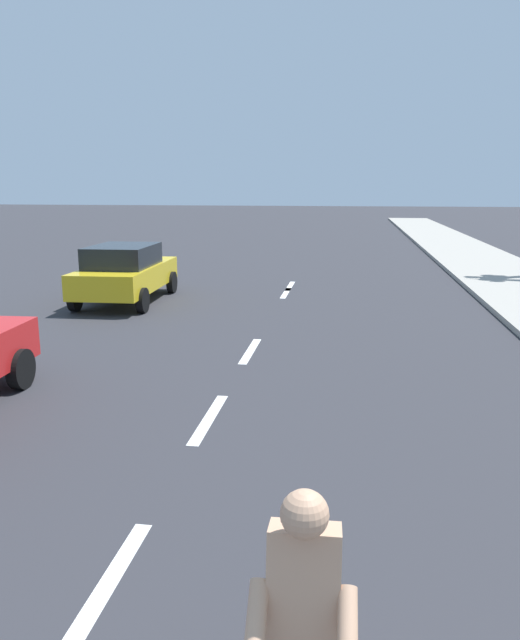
# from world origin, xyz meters

# --- Properties ---
(ground_plane) EXTENTS (160.00, 160.00, 0.00)m
(ground_plane) POSITION_xyz_m (0.00, 20.00, 0.00)
(ground_plane) COLOR #2D2D33
(lane_stripe_2) EXTENTS (0.16, 1.80, 0.01)m
(lane_stripe_2) POSITION_xyz_m (0.00, 7.21, 0.00)
(lane_stripe_2) COLOR white
(lane_stripe_2) RESTS_ON ground
(lane_stripe_3) EXTENTS (0.16, 1.80, 0.01)m
(lane_stripe_3) POSITION_xyz_m (0.00, 10.76, 0.00)
(lane_stripe_3) COLOR white
(lane_stripe_3) RESTS_ON ground
(lane_stripe_4) EXTENTS (0.16, 1.80, 0.01)m
(lane_stripe_4) POSITION_xyz_m (0.00, 14.22, 0.00)
(lane_stripe_4) COLOR white
(lane_stripe_4) RESTS_ON ground
(lane_stripe_5) EXTENTS (0.16, 1.80, 0.01)m
(lane_stripe_5) POSITION_xyz_m (0.00, 20.65, 0.00)
(lane_stripe_5) COLOR white
(lane_stripe_5) RESTS_ON ground
(lane_stripe_6) EXTENTS (0.16, 1.80, 0.01)m
(lane_stripe_6) POSITION_xyz_m (0.00, 21.92, 0.00)
(lane_stripe_6) COLOR white
(lane_stripe_6) RESTS_ON ground
(parked_car_yellow) EXTENTS (2.08, 4.29, 1.57)m
(parked_car_yellow) POSITION_xyz_m (-4.20, 18.65, 0.84)
(parked_car_yellow) COLOR gold
(parked_car_yellow) RESTS_ON ground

